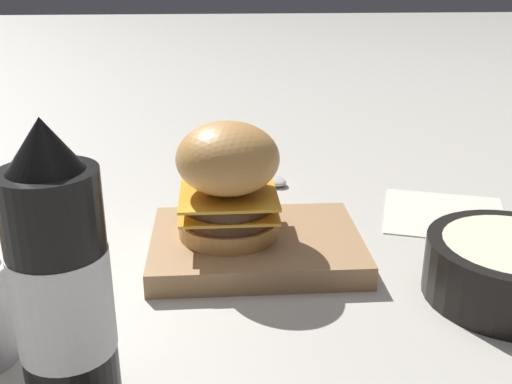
% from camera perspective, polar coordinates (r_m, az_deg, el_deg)
% --- Properties ---
extents(ground_plane, '(6.00, 6.00, 0.00)m').
position_cam_1_polar(ground_plane, '(0.73, 0.75, -3.35)').
color(ground_plane, '#B7B2A8').
extents(serving_board, '(0.23, 0.17, 0.03)m').
position_cam_1_polar(serving_board, '(0.66, 0.00, -5.09)').
color(serving_board, '#A37A51').
rests_on(serving_board, ground_plane).
extents(burger, '(0.11, 0.11, 0.12)m').
position_cam_1_polar(burger, '(0.63, -2.67, 1.21)').
color(burger, tan).
rests_on(burger, serving_board).
extents(ketchup_bottle, '(0.07, 0.07, 0.22)m').
position_cam_1_polar(ketchup_bottle, '(0.43, -18.01, -8.67)').
color(ketchup_bottle, black).
rests_on(ketchup_bottle, ground_plane).
extents(side_bowl, '(0.16, 0.16, 0.06)m').
position_cam_1_polar(side_bowl, '(0.62, 23.04, -6.71)').
color(side_bowl, black).
rests_on(side_bowl, ground_plane).
extents(spoon, '(0.12, 0.14, 0.01)m').
position_cam_1_polar(spoon, '(0.88, 0.69, 1.45)').
color(spoon, silver).
rests_on(spoon, ground_plane).
extents(ketchup_puddle, '(0.07, 0.07, 0.00)m').
position_cam_1_polar(ketchup_puddle, '(0.77, -17.11, -2.87)').
color(ketchup_puddle, '#9E140F').
rests_on(ketchup_puddle, ground_plane).
extents(parchment_square, '(0.19, 0.19, 0.00)m').
position_cam_1_polar(parchment_square, '(0.80, 17.59, -2.04)').
color(parchment_square, beige).
rests_on(parchment_square, ground_plane).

